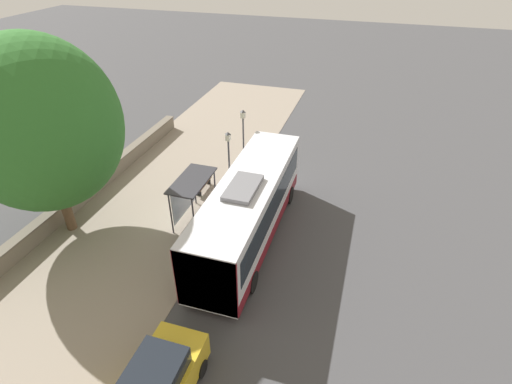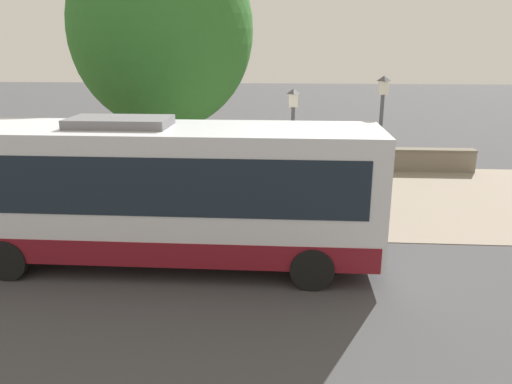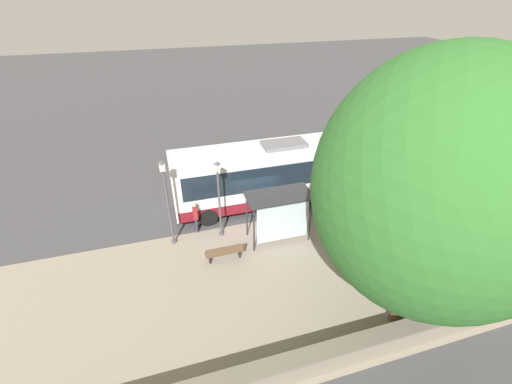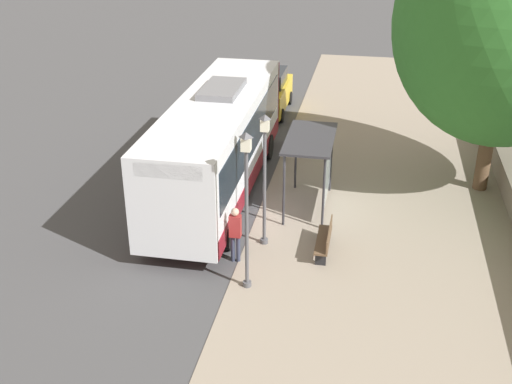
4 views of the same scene
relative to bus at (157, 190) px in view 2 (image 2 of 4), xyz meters
name	(u,v)px [view 2 (image 2 of 4)]	position (x,y,z in m)	size (l,w,h in m)	color
ground_plane	(219,238)	(-1.69, 1.27, -1.91)	(120.00, 120.00, 0.00)	#424244
sidewalk_plaza	(236,193)	(-6.19, 1.27, -1.90)	(9.00, 44.00, 0.02)	gray
stone_wall	(246,157)	(-10.24, 1.27, -1.40)	(0.60, 20.00, 1.00)	slate
bus	(157,190)	(0.00, 0.00, 0.00)	(2.71, 10.81, 3.70)	silver
bus_shelter	(205,154)	(-3.44, 0.64, 0.20)	(1.56, 3.15, 2.57)	#2D2D33
pedestrian	(334,208)	(-1.61, 4.49, -0.87)	(0.34, 0.23, 1.76)	#2D3347
bench	(298,199)	(-4.14, 3.55, -1.43)	(0.40, 1.76, 0.88)	brown
street_lamp_near	(292,150)	(-2.25, 3.32, 0.59)	(0.28, 0.28, 4.20)	#4C4C51
street_lamp_far	(379,145)	(-2.20, 5.71, 0.78)	(0.28, 0.28, 4.56)	#4C4C51
shade_tree	(162,30)	(-9.27, -2.00, 4.01)	(7.37, 7.37, 9.99)	brown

